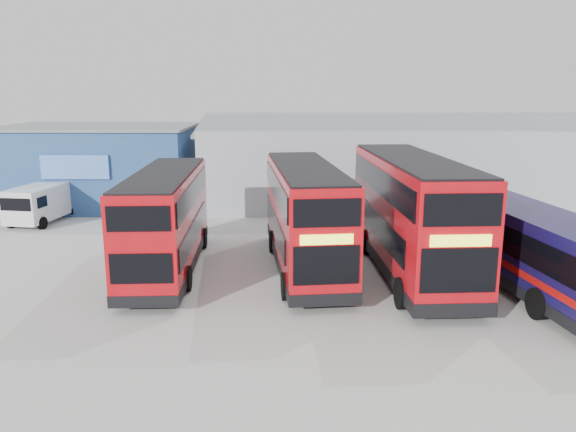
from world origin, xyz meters
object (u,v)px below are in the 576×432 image
Objects in this scene: office_block at (99,165)px; double_decker_left at (166,222)px; double_decker_centre at (305,218)px; double_decker_right at (411,216)px; single_decker_blue at (523,247)px; panel_van at (42,202)px; maintenance_shed at (430,161)px.

office_block reaches higher than double_decker_left.
double_decker_right reaches higher than double_decker_centre.
double_decker_right is (4.26, -0.49, 0.20)m from double_decker_centre.
single_decker_blue is at bearing -35.98° from office_block.
panel_van is (-9.04, 8.73, -0.88)m from double_decker_left.
double_decker_centre is (5.72, 0.37, 0.11)m from double_decker_left.
maintenance_shed is (22.00, 2.01, 0.02)m from office_block.
double_decker_right is 4.36m from single_decker_blue.
double_decker_left is 0.86× the size of single_decker_blue.
double_decker_left is at bearing -132.40° from maintenance_shed.
maintenance_shed is 17.60m from single_decker_blue.
panel_van is (-23.01, 10.36, -0.33)m from single_decker_blue.
office_block is at bearing 81.32° from panel_van.
double_decker_left is at bearing -61.87° from office_block.
double_decker_left is 9.98m from double_decker_right.
double_decker_right is at bearing -16.67° from panel_van.
double_decker_right is (9.98, -0.12, 0.30)m from double_decker_left.
office_block is 26.49m from single_decker_blue.
double_decker_centre is 16.99m from panel_van.
double_decker_right reaches higher than double_decker_left.
office_block is 5.61m from panel_van.
maintenance_shed is 17.90m from double_decker_centre.
double_decker_right is 2.25× the size of panel_van.
maintenance_shed reaches higher than double_decker_left.
office_block is at bearing -44.70° from single_decker_blue.
maintenance_shed is at bearing -135.44° from double_decker_left.
office_block is at bearing 137.42° from double_decker_right.
double_decker_right is 21.01m from panel_van.
maintenance_shed reaches higher than office_block.
single_decker_blue is 2.27× the size of panel_van.
maintenance_shed is 21.59m from double_decker_left.
double_decker_left is 0.94× the size of double_decker_centre.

